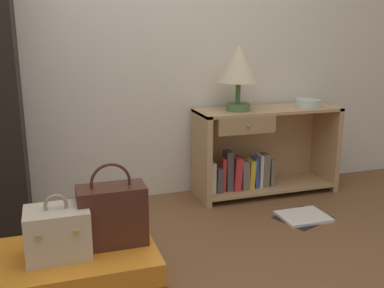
% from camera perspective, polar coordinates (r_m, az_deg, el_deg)
% --- Properties ---
extents(back_wall, '(6.40, 0.10, 2.60)m').
position_cam_1_polar(back_wall, '(3.27, -7.62, 15.49)').
color(back_wall, silver).
rests_on(back_wall, ground_plane).
extents(bookshelf, '(1.09, 0.37, 0.66)m').
position_cam_1_polar(bookshelf, '(3.45, 8.55, -1.08)').
color(bookshelf, tan).
rests_on(bookshelf, ground_plane).
extents(table_lamp, '(0.30, 0.30, 0.47)m').
position_cam_1_polar(table_lamp, '(3.23, 5.96, 9.80)').
color(table_lamp, '#4C7542').
rests_on(table_lamp, bookshelf).
extents(bowl, '(0.19, 0.19, 0.06)m').
position_cam_1_polar(bowl, '(3.52, 14.53, 5.07)').
color(bowl, silver).
rests_on(bowl, bookshelf).
extents(suitcase_large, '(0.73, 0.54, 0.22)m').
position_cam_1_polar(suitcase_large, '(2.28, -14.09, -15.47)').
color(suitcase_large, orange).
rests_on(suitcase_large, ground_plane).
extents(train_case, '(0.29, 0.22, 0.30)m').
position_cam_1_polar(train_case, '(2.16, -16.69, -10.69)').
color(train_case, beige).
rests_on(train_case, suitcase_large).
extents(handbag, '(0.32, 0.16, 0.41)m').
position_cam_1_polar(handbag, '(2.20, -10.12, -8.81)').
color(handbag, '#472319').
rests_on(handbag, suitcase_large).
extents(open_book_on_floor, '(0.41, 0.37, 0.02)m').
position_cam_1_polar(open_book_on_floor, '(3.14, 13.98, -8.97)').
color(open_book_on_floor, white).
rests_on(open_book_on_floor, ground_plane).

